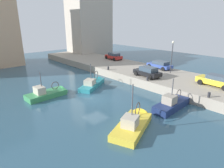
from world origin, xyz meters
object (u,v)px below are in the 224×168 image
fishing_boat_teal (93,85)px  parked_car_yellow (216,80)px  parked_car_blue (160,65)px  mooring_bollard_north (108,68)px  parked_car_red (114,56)px  mooring_bollard_south (209,95)px  parked_car_black (148,72)px  fishing_boat_navy (173,107)px  mooring_bollard_mid (148,79)px  fishing_boat_green (49,95)px  fishing_boat_yellow (134,126)px  quay_streetlamp (172,52)px

fishing_boat_teal → parked_car_yellow: 15.83m
parked_car_blue → mooring_bollard_north: 8.64m
parked_car_red → mooring_bollard_south: bearing=-106.8°
parked_car_black → fishing_boat_navy: bearing=-122.3°
mooring_bollard_mid → fishing_boat_green: bearing=149.8°
fishing_boat_yellow → quay_streetlamp: 15.95m
fishing_boat_yellow → mooring_bollard_mid: bearing=31.8°
fishing_boat_navy → parked_car_yellow: size_ratio=1.32×
quay_streetlamp → parked_car_red: bearing=86.1°
fishing_boat_yellow → fishing_boat_navy: size_ratio=1.06×
mooring_bollard_mid → quay_streetlamp: 6.39m
parked_car_red → quay_streetlamp: bearing=-93.9°
mooring_bollard_south → mooring_bollard_north: size_ratio=1.00×
mooring_bollard_mid → quay_streetlamp: quay_streetlamp is taller
parked_car_black → parked_car_blue: bearing=17.0°
fishing_boat_green → parked_car_red: 19.20m
fishing_boat_navy → fishing_boat_green: size_ratio=1.05×
mooring_bollard_north → parked_car_red: bearing=41.7°
fishing_boat_yellow → parked_car_black: (10.26, 6.64, 1.81)m
fishing_boat_teal → parked_car_red: fishing_boat_teal is taller
parked_car_blue → mooring_bollard_mid: size_ratio=7.92×
quay_streetlamp → mooring_bollard_mid: bearing=-179.3°
parked_car_black → mooring_bollard_south: bearing=-99.6°
fishing_boat_teal → parked_car_blue: 12.13m
parked_car_black → fishing_boat_teal: bearing=143.2°
parked_car_red → mooring_bollard_north: bearing=-138.3°
fishing_boat_green → quay_streetlamp: size_ratio=1.14×
parked_car_black → parked_car_yellow: bearing=-71.3°
mooring_bollard_mid → fishing_boat_teal: bearing=128.3°
quay_streetlamp → fishing_boat_green: bearing=159.2°
fishing_boat_navy → parked_car_red: bearing=64.4°
parked_car_red → parked_car_yellow: bearing=-96.1°
fishing_boat_navy → fishing_boat_yellow: bearing=178.4°
fishing_boat_green → parked_car_black: 13.68m
fishing_boat_navy → mooring_bollard_south: fishing_boat_navy is taller
fishing_boat_yellow → mooring_bollard_mid: fishing_boat_yellow is taller
mooring_bollard_south → quay_streetlamp: size_ratio=0.11×
mooring_bollard_south → quay_streetlamp: 10.29m
parked_car_black → mooring_bollard_north: parked_car_black is taller
parked_car_black → quay_streetlamp: 4.95m
fishing_boat_yellow → mooring_bollard_north: (8.69, 13.39, 1.36)m
fishing_boat_green → parked_car_black: size_ratio=1.33×
fishing_boat_navy → parked_car_yellow: bearing=-11.5°
fishing_boat_green → mooring_bollard_mid: (10.98, -6.38, 1.37)m
fishing_boat_yellow → fishing_boat_teal: size_ratio=0.98×
quay_streetlamp → mooring_bollard_north: bearing=125.5°
fishing_boat_navy → parked_car_black: bearing=57.7°
fishing_boat_teal → fishing_boat_green: bearing=175.6°
fishing_boat_teal → parked_car_red: bearing=35.4°
parked_car_red → mooring_bollard_mid: size_ratio=7.13×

